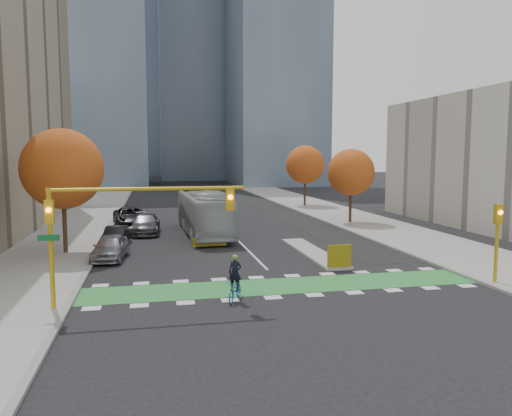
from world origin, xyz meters
name	(u,v)px	position (x,y,z in m)	size (l,w,h in m)	color
ground	(292,294)	(0.00, 0.00, 0.00)	(300.00, 300.00, 0.00)	black
sidewalk_west	(63,235)	(-13.50, 20.00, 0.07)	(7.00, 120.00, 0.15)	gray
sidewalk_east	(374,225)	(13.50, 20.00, 0.07)	(7.00, 120.00, 0.15)	gray
curb_west	(108,234)	(-10.00, 20.00, 0.07)	(0.30, 120.00, 0.16)	gray
curb_east	(338,226)	(10.00, 20.00, 0.07)	(0.30, 120.00, 0.16)	gray
bike_crossing	(283,286)	(0.00, 1.50, 0.01)	(20.00, 3.00, 0.01)	#2B8637
centre_line	(204,207)	(0.00, 40.00, 0.01)	(0.15, 70.00, 0.01)	silver
bike_lane_paint	(283,215)	(7.50, 30.00, 0.01)	(2.50, 50.00, 0.01)	black
median_island	(313,252)	(4.00, 9.00, 0.08)	(1.60, 10.00, 0.16)	gray
hazard_board	(339,256)	(4.00, 4.20, 0.80)	(1.40, 0.12, 1.30)	yellow
tower_nw	(91,17)	(-18.00, 90.00, 35.00)	(22.00, 22.00, 70.00)	#47566B
tower_nc	(198,3)	(6.00, 110.00, 45.00)	(20.00, 20.00, 90.00)	#47566B
tower_ne	(274,45)	(20.00, 85.00, 30.00)	(18.00, 24.00, 60.00)	#47566B
tower_far	(157,46)	(-4.00, 140.00, 40.00)	(26.00, 26.00, 80.00)	#47566B
tree_west	(62,169)	(-12.00, 12.00, 5.62)	(5.20, 5.20, 8.22)	#332114
tree_east_near	(351,172)	(12.00, 22.00, 4.86)	(4.40, 4.40, 7.08)	#332114
tree_east_far	(305,165)	(12.50, 38.00, 5.24)	(4.80, 4.80, 7.65)	#332114
traffic_signal_west	(114,215)	(-7.93, -0.51, 4.03)	(8.53, 0.56, 5.20)	#BF9914
traffic_signal_east	(497,231)	(10.50, -0.51, 2.73)	(0.35, 0.43, 4.10)	#BF9914
cyclist	(235,285)	(-2.78, -0.50, 0.70)	(1.35, 1.93, 2.11)	#22499C
bus	(204,213)	(-2.23, 18.46, 1.79)	(3.01, 12.85, 3.58)	#A7ADAF
parked_car_a	(110,247)	(-9.00, 9.78, 0.78)	(1.84, 4.57, 1.56)	#9E9EA3
parked_car_b	(116,236)	(-9.00, 14.78, 0.69)	(1.45, 4.16, 1.37)	black
parked_car_c	(145,224)	(-6.97, 19.78, 0.80)	(2.25, 5.55, 1.61)	#525257
parked_car_d	(130,217)	(-8.38, 24.78, 0.85)	(2.81, 6.09, 1.69)	black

